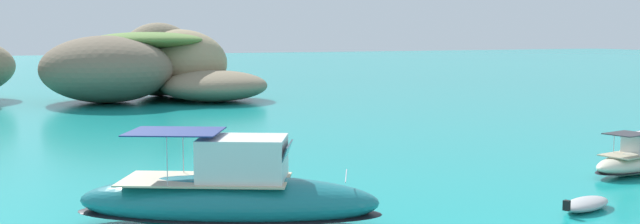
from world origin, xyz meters
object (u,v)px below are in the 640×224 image
motorboat_cream (639,160)px  channel_buoy (260,158)px  dinghy_tender (586,204)px  motorboat_teal (230,196)px  islet_small (151,66)px

motorboat_cream → channel_buoy: (-15.13, 9.01, -0.28)m
dinghy_tender → channel_buoy: channel_buoy is taller
motorboat_cream → dinghy_tender: 8.47m
motorboat_teal → motorboat_cream: motorboat_teal is taller
dinghy_tender → channel_buoy: bearing=120.5°
motorboat_cream → channel_buoy: motorboat_cream is taller
islet_small → motorboat_teal: islet_small is taller
motorboat_teal → islet_small: bearing=82.1°
islet_small → motorboat_teal: bearing=-97.9°
islet_small → motorboat_cream: islet_small is taller
islet_small → motorboat_cream: 47.92m
motorboat_cream → motorboat_teal: bearing=-176.7°
dinghy_tender → channel_buoy: size_ratio=1.93×
motorboat_cream → dinghy_tender: bearing=-149.8°
motorboat_teal → dinghy_tender: bearing=-14.2°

